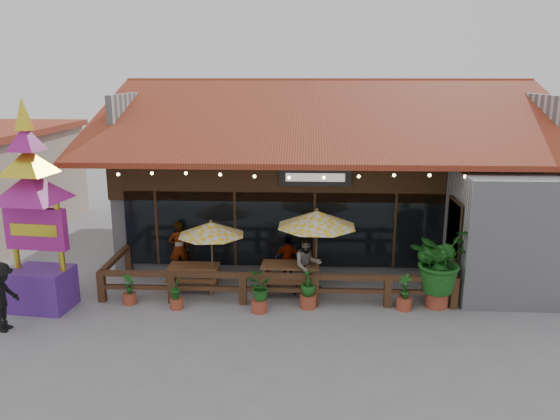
{
  "coord_description": "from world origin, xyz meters",
  "views": [
    {
      "loc": [
        -0.82,
        -14.6,
        6.28
      ],
      "look_at": [
        -1.56,
        1.5,
        2.22
      ],
      "focal_mm": 35.0,
      "sensor_mm": 36.0,
      "label": 1
    }
  ],
  "objects_px": {
    "thai_sign_tower": "(32,193)",
    "tropical_plant": "(440,261)",
    "umbrella_left": "(211,229)",
    "picnic_table_left": "(194,273)",
    "pedestrian": "(2,297)",
    "picnic_table_right": "(290,273)",
    "umbrella_right": "(317,219)"
  },
  "relations": [
    {
      "from": "thai_sign_tower",
      "to": "tropical_plant",
      "type": "xyz_separation_m",
      "value": [
        10.8,
        0.61,
        -1.92
      ]
    },
    {
      "from": "umbrella_left",
      "to": "picnic_table_left",
      "type": "height_order",
      "value": "umbrella_left"
    },
    {
      "from": "pedestrian",
      "to": "tropical_plant",
      "type": "bearing_deg",
      "value": -76.53
    },
    {
      "from": "picnic_table_right",
      "to": "thai_sign_tower",
      "type": "xyz_separation_m",
      "value": [
        -6.72,
        -1.59,
        2.7
      ]
    },
    {
      "from": "umbrella_left",
      "to": "picnic_table_left",
      "type": "distance_m",
      "value": 1.49
    },
    {
      "from": "picnic_table_right",
      "to": "thai_sign_tower",
      "type": "distance_m",
      "value": 7.42
    },
    {
      "from": "umbrella_right",
      "to": "picnic_table_left",
      "type": "relative_size",
      "value": 2.04
    },
    {
      "from": "umbrella_right",
      "to": "pedestrian",
      "type": "relative_size",
      "value": 1.72
    },
    {
      "from": "umbrella_left",
      "to": "thai_sign_tower",
      "type": "height_order",
      "value": "thai_sign_tower"
    },
    {
      "from": "umbrella_left",
      "to": "picnic_table_right",
      "type": "xyz_separation_m",
      "value": [
        2.32,
        -0.01,
        -1.31
      ]
    },
    {
      "from": "tropical_plant",
      "to": "umbrella_left",
      "type": "bearing_deg",
      "value": 171.2
    },
    {
      "from": "umbrella_right",
      "to": "tropical_plant",
      "type": "height_order",
      "value": "umbrella_right"
    },
    {
      "from": "picnic_table_right",
      "to": "thai_sign_tower",
      "type": "bearing_deg",
      "value": -166.71
    },
    {
      "from": "picnic_table_left",
      "to": "pedestrian",
      "type": "xyz_separation_m",
      "value": [
        -4.18,
        -2.98,
        0.41
      ]
    },
    {
      "from": "picnic_table_left",
      "to": "umbrella_right",
      "type": "bearing_deg",
      "value": -0.33
    },
    {
      "from": "umbrella_left",
      "to": "umbrella_right",
      "type": "bearing_deg",
      "value": 0.26
    },
    {
      "from": "picnic_table_right",
      "to": "tropical_plant",
      "type": "relative_size",
      "value": 0.76
    },
    {
      "from": "thai_sign_tower",
      "to": "pedestrian",
      "type": "relative_size",
      "value": 3.45
    },
    {
      "from": "picnic_table_right",
      "to": "pedestrian",
      "type": "relative_size",
      "value": 0.99
    },
    {
      "from": "umbrella_left",
      "to": "thai_sign_tower",
      "type": "relative_size",
      "value": 0.4
    },
    {
      "from": "thai_sign_tower",
      "to": "umbrella_left",
      "type": "bearing_deg",
      "value": 19.98
    },
    {
      "from": "thai_sign_tower",
      "to": "tropical_plant",
      "type": "height_order",
      "value": "thai_sign_tower"
    },
    {
      "from": "picnic_table_left",
      "to": "picnic_table_right",
      "type": "xyz_separation_m",
      "value": [
        2.89,
        -0.05,
        0.07
      ]
    },
    {
      "from": "picnic_table_right",
      "to": "thai_sign_tower",
      "type": "relative_size",
      "value": 0.29
    },
    {
      "from": "umbrella_right",
      "to": "tropical_plant",
      "type": "relative_size",
      "value": 1.32
    },
    {
      "from": "umbrella_right",
      "to": "picnic_table_right",
      "type": "height_order",
      "value": "umbrella_right"
    },
    {
      "from": "picnic_table_left",
      "to": "pedestrian",
      "type": "height_order",
      "value": "pedestrian"
    },
    {
      "from": "thai_sign_tower",
      "to": "tropical_plant",
      "type": "relative_size",
      "value": 2.65
    },
    {
      "from": "umbrella_right",
      "to": "pedestrian",
      "type": "distance_m",
      "value": 8.47
    },
    {
      "from": "umbrella_left",
      "to": "picnic_table_left",
      "type": "bearing_deg",
      "value": 176.5
    },
    {
      "from": "umbrella_left",
      "to": "tropical_plant",
      "type": "xyz_separation_m",
      "value": [
        6.4,
        -0.99,
        -0.54
      ]
    },
    {
      "from": "umbrella_right",
      "to": "pedestrian",
      "type": "height_order",
      "value": "umbrella_right"
    }
  ]
}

